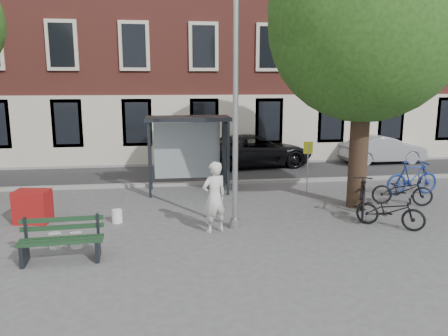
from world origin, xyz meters
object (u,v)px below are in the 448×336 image
(bike_d, at_px, (362,197))
(painter, at_px, (214,197))
(bus_shelter, at_px, (199,137))
(bike_b, at_px, (412,178))
(bike_c, at_px, (390,211))
(notice_sign, at_px, (308,157))
(lamppost, at_px, (235,122))
(red_stand, at_px, (33,206))
(bike_a, at_px, (402,190))
(car_dark, at_px, (255,150))
(car_silver, at_px, (383,149))
(bench, at_px, (62,242))

(bike_d, bearing_deg, painter, 33.17)
(bus_shelter, relative_size, bike_b, 1.47)
(bike_c, relative_size, notice_sign, 0.97)
(lamppost, distance_m, red_stand, 5.98)
(lamppost, bearing_deg, bike_a, 15.04)
(bike_b, bearing_deg, bus_shelter, 72.53)
(bike_d, bearing_deg, car_dark, -56.08)
(bike_b, relative_size, car_dark, 0.37)
(bike_b, height_order, car_dark, car_dark)
(painter, bearing_deg, bike_d, 166.58)
(lamppost, xyz_separation_m, bike_c, (4.05, -0.50, -2.32))
(bike_b, distance_m, notice_sign, 3.62)
(car_silver, bearing_deg, notice_sign, 130.49)
(bench, height_order, notice_sign, notice_sign)
(car_silver, xyz_separation_m, notice_sign, (-5.38, -5.14, 0.63))
(lamppost, height_order, bike_b, lamppost)
(lamppost, bearing_deg, bike_d, 7.84)
(car_silver, bearing_deg, lamppost, 131.65)
(bike_c, bearing_deg, bus_shelter, 82.80)
(painter, relative_size, bench, 1.03)
(bike_b, xyz_separation_m, notice_sign, (-3.50, 0.57, 0.70))
(lamppost, relative_size, painter, 3.34)
(bus_shelter, relative_size, car_silver, 0.72)
(bike_d, bearing_deg, bench, 38.60)
(bus_shelter, xyz_separation_m, painter, (0.04, -4.34, -1.00))
(bench, height_order, bike_d, bike_d)
(bike_c, bearing_deg, bike_b, -0.65)
(bench, height_order, bike_b, bike_b)
(bench, xyz_separation_m, bike_d, (7.75, 2.13, 0.15))
(bus_shelter, bearing_deg, lamppost, -81.57)
(bike_d, bearing_deg, lamppost, 31.10)
(bench, xyz_separation_m, notice_sign, (7.01, 4.81, 0.87))
(painter, xyz_separation_m, notice_sign, (3.57, 3.44, 0.37))
(bus_shelter, bearing_deg, bike_a, -23.28)
(bus_shelter, xyz_separation_m, bike_d, (4.35, -3.59, -1.36))
(bike_b, xyz_separation_m, car_silver, (1.88, 5.71, 0.07))
(bike_b, relative_size, bike_d, 1.04)
(bike_c, bearing_deg, painter, 124.25)
(car_dark, relative_size, car_silver, 1.31)
(painter, bearing_deg, bike_b, 178.71)
(bike_c, height_order, car_silver, car_silver)
(bus_shelter, distance_m, bike_c, 6.71)
(bus_shelter, relative_size, bike_d, 1.53)
(painter, relative_size, car_silver, 0.46)
(bike_b, height_order, car_silver, car_silver)
(bike_d, bearing_deg, car_silver, -97.40)
(lamppost, height_order, painter, lamppost)
(bike_b, xyz_separation_m, car_dark, (-4.24, 5.78, 0.14))
(bike_a, relative_size, bike_d, 0.96)
(bike_b, relative_size, bike_c, 1.11)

